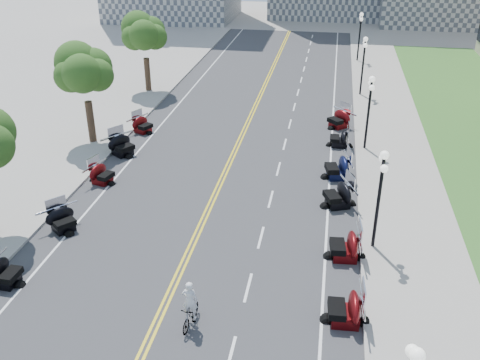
{
  "coord_description": "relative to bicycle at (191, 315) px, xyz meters",
  "views": [
    {
      "loc": [
        6.03,
        -18.19,
        14.51
      ],
      "look_at": [
        1.77,
        6.17,
        2.0
      ],
      "focal_mm": 40.0,
      "sensor_mm": 36.0,
      "label": 1
    }
  ],
  "objects": [
    {
      "name": "street_lamp_5",
      "position": [
        7.23,
        42.65,
        2.1
      ],
      "size": [
        0.5,
        1.2,
        4.9
      ],
      "primitive_type": null,
      "color": "black",
      "rests_on": "sidewalk_north"
    },
    {
      "name": "sidewalk_north",
      "position": [
        9.13,
        12.65,
        -0.43
      ],
      "size": [
        5.0,
        90.0,
        0.15
      ],
      "primitive_type": "cube",
      "color": "#9E9991",
      "rests_on": "ground"
    },
    {
      "name": "ground",
      "position": [
        -1.37,
        2.65,
        -0.5
      ],
      "size": [
        160.0,
        160.0,
        0.0
      ],
      "primitive_type": "plane",
      "color": "gray"
    },
    {
      "name": "lane_dash_18",
      "position": [
        1.83,
        50.65,
        -0.49
      ],
      "size": [
        0.12,
        2.0,
        0.0
      ],
      "primitive_type": "cube",
      "color": "white",
      "rests_on": "road"
    },
    {
      "name": "lane_dash_11",
      "position": [
        1.83,
        22.65,
        -0.49
      ],
      "size": [
        0.12,
        2.0,
        0.0
      ],
      "primitive_type": "cube",
      "color": "white",
      "rests_on": "road"
    },
    {
      "name": "tree_3",
      "position": [
        -11.37,
        16.65,
        4.25
      ],
      "size": [
        4.8,
        4.8,
        9.2
      ],
      "primitive_type": null,
      "color": "#235619",
      "rests_on": "sidewalk_south"
    },
    {
      "name": "centerline_yellow_b",
      "position": [
        -1.25,
        12.65,
        -0.49
      ],
      "size": [
        0.12,
        90.0,
        0.0
      ],
      "primitive_type": "cube",
      "color": "yellow",
      "rests_on": "road"
    },
    {
      "name": "lane_dash_5",
      "position": [
        1.83,
        -1.35,
        -0.49
      ],
      "size": [
        0.12,
        2.0,
        0.0
      ],
      "primitive_type": "cube",
      "color": "white",
      "rests_on": "road"
    },
    {
      "name": "motorcycle_n_6",
      "position": [
        5.9,
        5.62,
        0.25
      ],
      "size": [
        2.34,
        2.34,
        1.51
      ],
      "primitive_type": null,
      "rotation": [
        0.0,
        0.0,
        -1.48
      ],
      "color": "#590A0C",
      "rests_on": "road"
    },
    {
      "name": "lane_dash_16",
      "position": [
        1.83,
        42.65,
        -0.49
      ],
      "size": [
        0.12,
        2.0,
        0.0
      ],
      "primitive_type": "cube",
      "color": "white",
      "rests_on": "road"
    },
    {
      "name": "lane_dash_7",
      "position": [
        1.83,
        6.65,
        -0.49
      ],
      "size": [
        0.12,
        2.0,
        0.0
      ],
      "primitive_type": "cube",
      "color": "white",
      "rests_on": "road"
    },
    {
      "name": "motorcycle_n_10",
      "position": [
        5.44,
        22.59,
        0.23
      ],
      "size": [
        2.95,
        2.95,
        1.46
      ],
      "primitive_type": null,
      "rotation": [
        0.0,
        0.0,
        -0.81
      ],
      "color": "#590A0C",
      "rests_on": "road"
    },
    {
      "name": "lane_dash_12",
      "position": [
        1.83,
        26.65,
        -0.49
      ],
      "size": [
        0.12,
        2.0,
        0.0
      ],
      "primitive_type": "cube",
      "color": "white",
      "rests_on": "road"
    },
    {
      "name": "motorcycle_s_6",
      "position": [
        -8.12,
        5.62,
        0.16
      ],
      "size": [
        2.66,
        2.66,
        1.32
      ],
      "primitive_type": null,
      "rotation": [
        0.0,
        0.0,
        0.88
      ],
      "color": "black",
      "rests_on": "road"
    },
    {
      "name": "edge_line_north",
      "position": [
        5.03,
        12.65,
        -0.49
      ],
      "size": [
        0.12,
        90.0,
        0.0
      ],
      "primitive_type": "cube",
      "color": "white",
      "rests_on": "road"
    },
    {
      "name": "road",
      "position": [
        -1.37,
        12.65,
        -0.5
      ],
      "size": [
        16.0,
        90.0,
        0.01
      ],
      "primitive_type": "cube",
      "color": "#333335",
      "rests_on": "ground"
    },
    {
      "name": "street_lamp_4",
      "position": [
        7.23,
        30.65,
        2.1
      ],
      "size": [
        0.5,
        1.2,
        4.9
      ],
      "primitive_type": null,
      "color": "black",
      "rests_on": "sidewalk_north"
    },
    {
      "name": "lane_dash_19",
      "position": [
        1.83,
        54.65,
        -0.49
      ],
      "size": [
        0.12,
        2.0,
        0.0
      ],
      "primitive_type": "cube",
      "color": "white",
      "rests_on": "road"
    },
    {
      "name": "lane_dash_10",
      "position": [
        1.83,
        18.65,
        -0.49
      ],
      "size": [
        0.12,
        2.0,
        0.0
      ],
      "primitive_type": "cube",
      "color": "white",
      "rests_on": "road"
    },
    {
      "name": "motorcycle_n_5",
      "position": [
        5.91,
        1.21,
        0.24
      ],
      "size": [
        2.25,
        2.25,
        1.49
      ],
      "primitive_type": null,
      "rotation": [
        0.0,
        0.0,
        -1.51
      ],
      "color": "#590A0C",
      "rests_on": "road"
    },
    {
      "name": "street_lamp_3",
      "position": [
        7.23,
        18.65,
        2.1
      ],
      "size": [
        0.5,
        1.2,
        4.9
      ],
      "primitive_type": null,
      "color": "black",
      "rests_on": "sidewalk_north"
    },
    {
      "name": "motorcycle_n_7",
      "position": [
        5.53,
        10.54,
        0.26
      ],
      "size": [
        2.84,
        2.84,
        1.53
      ],
      "primitive_type": null,
      "rotation": [
        0.0,
        0.0,
        -1.19
      ],
      "color": "black",
      "rests_on": "road"
    },
    {
      "name": "tree_4",
      "position": [
        -11.37,
        28.65,
        4.25
      ],
      "size": [
        4.8,
        4.8,
        9.2
      ],
      "primitive_type": null,
      "color": "#235619",
      "rests_on": "sidewalk_south"
    },
    {
      "name": "edge_line_south",
      "position": [
        -7.77,
        12.65,
        -0.49
      ],
      "size": [
        0.12,
        90.0,
        0.0
      ],
      "primitive_type": "cube",
      "color": "white",
      "rests_on": "road"
    },
    {
      "name": "motorcycle_s_5",
      "position": [
        -8.54,
        1.1,
        0.16
      ],
      "size": [
        1.98,
        1.98,
        1.34
      ],
      "primitive_type": null,
      "rotation": [
        0.0,
        0.0,
        1.54
      ],
      "color": "black",
      "rests_on": "road"
    },
    {
      "name": "sidewalk_south",
      "position": [
        -11.87,
        12.65,
        -0.43
      ],
      "size": [
        5.0,
        90.0,
        0.15
      ],
      "primitive_type": "cube",
      "color": "#9E9991",
      "rests_on": "ground"
    },
    {
      "name": "motorcycle_n_9",
      "position": [
        5.53,
        18.97,
        0.18
      ],
      "size": [
        1.99,
        1.99,
        1.37
      ],
      "primitive_type": null,
      "rotation": [
        0.0,
        0.0,
        -1.55
      ],
      "color": "black",
      "rests_on": "road"
    },
    {
      "name": "lane_dash_17",
      "position": [
        1.83,
        46.65,
        -0.49
      ],
      "size": [
        0.12,
        2.0,
        0.0
      ],
      "primitive_type": "cube",
      "color": "white",
      "rests_on": "road"
    },
    {
      "name": "street_lamp_2",
      "position": [
        7.23,
        6.65,
        2.1
      ],
      "size": [
        0.5,
        1.2,
        4.9
      ],
      "primitive_type": null,
      "color": "black",
      "rests_on": "sidewalk_north"
    },
    {
      "name": "lane_dash_8",
      "position": [
        1.83,
        10.65,
        -0.49
      ],
      "size": [
        0.12,
        2.0,
        0.0
      ],
      "primitive_type": "cube",
      "color": "white",
      "rests_on": "road"
    },
    {
      "name": "lane_dash_15",
      "position": [
        1.83,
        38.65,
        -0.49
      ],
      "size": [
        0.12,
        2.0,
        0.0
      ],
      "primitive_type": "cube",
      "color": "white",
      "rests_on": "road"
    },
    {
      "name": "motorcycle_s_7",
      "position": [
        -8.27,
        10.94,
        0.14
      ],
      "size": [
        2.26,
        2.26,
        1.29
      ],
      "primitive_type": null,
      "rotation": [
        0.0,
        0.0,
        1.3
      ],
      "color": "#590A0C",
      "rests_on": "road"
    },
    {
      "name": "lane_dash_13",
      "position": [
        1.83,
        30.65,
        -0.49
      ],
      "size": [
        0.12,
        2.0,
        0.0
      ],
      "primitive_type": "cube",
      "color": "white",
      "rests_on": "road"
    },
    {
      "name": "lane_dash_9",
      "position": [
        1.83,
        14.65,
        -0.49
      ],
      "size": [
        0.12,
        2.0,
        0.0
      ],
      "primitive_type": "cube",
      "color": "white",
      "rests_on": "road"
    },
    {
      "name": "centerline_yellow_a",
      "position": [
        -1.49,
        12.65,
        -0.49
      ],
      "size": [
        0.12,
        90.0,
        0.0
      ],
      "primitive_type": "cube",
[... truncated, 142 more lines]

